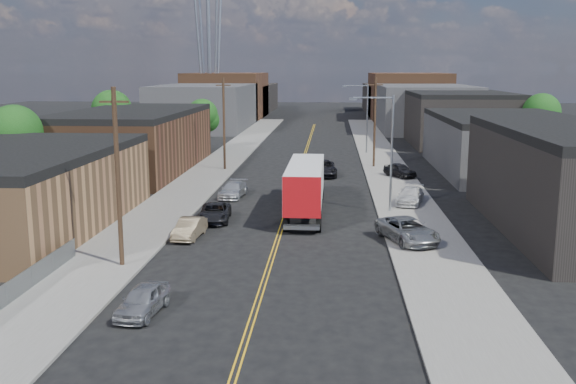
# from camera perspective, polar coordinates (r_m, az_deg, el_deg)

# --- Properties ---
(ground) EXTENTS (260.00, 260.00, 0.00)m
(ground) POSITION_cam_1_polar(r_m,az_deg,el_deg) (84.55, 1.54, 3.47)
(ground) COLOR black
(ground) RESTS_ON ground
(centerline) EXTENTS (0.32, 120.00, 0.01)m
(centerline) POSITION_cam_1_polar(r_m,az_deg,el_deg) (69.72, 1.03, 1.88)
(centerline) COLOR gold
(centerline) RESTS_ON ground
(sidewalk_left) EXTENTS (5.00, 140.00, 0.15)m
(sidewalk_left) POSITION_cam_1_polar(r_m,az_deg,el_deg) (70.81, -6.67, 2.01)
(sidewalk_left) COLOR slate
(sidewalk_left) RESTS_ON ground
(sidewalk_right) EXTENTS (5.00, 140.00, 0.15)m
(sidewalk_right) POSITION_cam_1_polar(r_m,az_deg,el_deg) (69.89, 8.84, 1.84)
(sidewalk_right) COLOR slate
(sidewalk_right) RESTS_ON ground
(warehouse_tan) EXTENTS (12.00, 22.00, 5.60)m
(warehouse_tan) POSITION_cam_1_polar(r_m,az_deg,el_deg) (47.64, -22.89, 0.21)
(warehouse_tan) COLOR #926943
(warehouse_tan) RESTS_ON ground
(warehouse_brown) EXTENTS (12.00, 26.00, 6.60)m
(warehouse_brown) POSITION_cam_1_polar(r_m,az_deg,el_deg) (71.48, -13.61, 4.47)
(warehouse_brown) COLOR #553522
(warehouse_brown) RESTS_ON ground
(industrial_right_b) EXTENTS (14.00, 24.00, 6.10)m
(industrial_right_b) POSITION_cam_1_polar(r_m,az_deg,el_deg) (72.64, 18.74, 4.10)
(industrial_right_b) COLOR #333335
(industrial_right_b) RESTS_ON ground
(industrial_right_c) EXTENTS (14.00, 22.00, 7.60)m
(industrial_right_c) POSITION_cam_1_polar(r_m,az_deg,el_deg) (97.82, 14.92, 6.36)
(industrial_right_c) COLOR black
(industrial_right_c) RESTS_ON ground
(skyline_left_a) EXTENTS (16.00, 30.00, 8.00)m
(skyline_left_a) POSITION_cam_1_polar(r_m,az_deg,el_deg) (121.26, -7.32, 7.54)
(skyline_left_a) COLOR #333335
(skyline_left_a) RESTS_ON ground
(skyline_right_a) EXTENTS (16.00, 30.00, 8.00)m
(skyline_right_a) POSITION_cam_1_polar(r_m,az_deg,el_deg) (120.13, 11.92, 7.36)
(skyline_right_a) COLOR #333335
(skyline_right_a) RESTS_ON ground
(skyline_left_b) EXTENTS (16.00, 26.00, 10.00)m
(skyline_left_b) POSITION_cam_1_polar(r_m,az_deg,el_deg) (145.79, -5.42, 8.53)
(skyline_left_b) COLOR #553522
(skyline_left_b) RESTS_ON ground
(skyline_right_b) EXTENTS (16.00, 26.00, 10.00)m
(skyline_right_b) POSITION_cam_1_polar(r_m,az_deg,el_deg) (144.85, 10.57, 8.38)
(skyline_right_b) COLOR #553522
(skyline_right_b) RESTS_ON ground
(skyline_left_c) EXTENTS (16.00, 40.00, 7.00)m
(skyline_left_c) POSITION_cam_1_polar(r_m,az_deg,el_deg) (165.61, -4.29, 8.30)
(skyline_left_c) COLOR black
(skyline_left_c) RESTS_ON ground
(skyline_right_c) EXTENTS (16.00, 40.00, 7.00)m
(skyline_right_c) POSITION_cam_1_polar(r_m,az_deg,el_deg) (164.78, 9.76, 8.17)
(skyline_right_c) COLOR black
(skyline_right_c) RESTS_ON ground
(streetlight_near) EXTENTS (3.39, 0.25, 9.00)m
(streetlight_near) POSITION_cam_1_polar(r_m,az_deg,el_deg) (49.27, 8.76, 4.24)
(streetlight_near) COLOR gray
(streetlight_near) RESTS_ON ground
(streetlight_far) EXTENTS (3.39, 0.25, 9.00)m
(streetlight_far) POSITION_cam_1_polar(r_m,az_deg,el_deg) (84.07, 6.78, 7.01)
(streetlight_far) COLOR gray
(streetlight_far) RESTS_ON ground
(utility_pole_left_near) EXTENTS (1.60, 0.26, 10.00)m
(utility_pole_left_near) POSITION_cam_1_polar(r_m,az_deg,el_deg) (36.18, -14.89, 1.32)
(utility_pole_left_near) COLOR black
(utility_pole_left_near) RESTS_ON ground
(utility_pole_left_far) EXTENTS (1.60, 0.26, 10.00)m
(utility_pole_left_far) POSITION_cam_1_polar(r_m,az_deg,el_deg) (69.99, -5.71, 6.10)
(utility_pole_left_far) COLOR black
(utility_pole_left_far) RESTS_ON ground
(utility_pole_right) EXTENTS (1.60, 0.26, 10.00)m
(utility_pole_right) POSITION_cam_1_polar(r_m,az_deg,el_deg) (72.17, 7.72, 6.20)
(utility_pole_right) COLOR black
(utility_pole_right) RESTS_ON ground
(chainlink_fence) EXTENTS (0.05, 16.00, 1.22)m
(chainlink_fence) POSITION_cam_1_polar(r_m,az_deg,el_deg) (32.74, -23.72, -8.35)
(chainlink_fence) COLOR slate
(chainlink_fence) RESTS_ON ground
(tree_left_near) EXTENTS (4.85, 4.76, 7.91)m
(tree_left_near) POSITION_cam_1_polar(r_m,az_deg,el_deg) (60.61, -23.04, 4.59)
(tree_left_near) COLOR black
(tree_left_near) RESTS_ON ground
(tree_left_mid) EXTENTS (5.10, 5.04, 8.37)m
(tree_left_mid) POSITION_cam_1_polar(r_m,az_deg,el_deg) (83.57, -15.34, 6.78)
(tree_left_mid) COLOR black
(tree_left_mid) RESTS_ON ground
(tree_left_far) EXTENTS (4.35, 4.20, 6.97)m
(tree_left_far) POSITION_cam_1_polar(r_m,az_deg,el_deg) (87.74, -7.58, 6.65)
(tree_left_far) COLOR black
(tree_left_far) RESTS_ON ground
(tree_right_far) EXTENTS (4.85, 4.76, 7.91)m
(tree_right_far) POSITION_cam_1_polar(r_m,az_deg,el_deg) (88.10, 21.62, 6.40)
(tree_right_far) COLOR black
(tree_right_far) RESTS_ON ground
(semi_truck) EXTENTS (2.60, 15.03, 3.93)m
(semi_truck) POSITION_cam_1_polar(r_m,az_deg,el_deg) (49.71, 1.62, 0.83)
(semi_truck) COLOR silver
(semi_truck) RESTS_ON ground
(car_left_a) EXTENTS (1.99, 4.02, 1.32)m
(car_left_a) POSITION_cam_1_polar(r_m,az_deg,el_deg) (30.09, -12.77, -9.35)
(car_left_a) COLOR #A4A6A9
(car_left_a) RESTS_ON ground
(car_left_b) EXTENTS (1.69, 4.06, 1.30)m
(car_left_b) POSITION_cam_1_polar(r_m,az_deg,el_deg) (42.55, -8.75, -3.21)
(car_left_b) COLOR #7E6D52
(car_left_b) RESTS_ON ground
(car_left_c) EXTENTS (2.53, 4.84, 1.30)m
(car_left_c) POSITION_cam_1_polar(r_m,az_deg,el_deg) (46.94, -6.54, -1.82)
(car_left_c) COLOR black
(car_left_c) RESTS_ON ground
(car_left_d) EXTENTS (2.28, 4.70, 1.32)m
(car_left_d) POSITION_cam_1_polar(r_m,az_deg,el_deg) (55.52, -4.90, 0.20)
(car_left_d) COLOR #B7B9BD
(car_left_d) RESTS_ON ground
(car_right_lot_a) EXTENTS (4.20, 5.85, 1.48)m
(car_right_lot_a) POSITION_cam_1_polar(r_m,az_deg,el_deg) (41.37, 10.57, -3.34)
(car_right_lot_a) COLOR gray
(car_right_lot_a) RESTS_ON sidewalk_right
(car_right_lot_b) EXTENTS (2.97, 4.86, 1.32)m
(car_right_lot_b) POSITION_cam_1_polar(r_m,az_deg,el_deg) (52.92, 10.81, -0.32)
(car_right_lot_b) COLOR silver
(car_right_lot_b) RESTS_ON sidewalk_right
(car_right_lot_c) EXTENTS (3.45, 4.36, 1.39)m
(car_right_lot_c) POSITION_cam_1_polar(r_m,az_deg,el_deg) (65.90, 9.91, 1.94)
(car_right_lot_c) COLOR black
(car_right_lot_c) RESTS_ON sidewalk_right
(car_ahead_truck) EXTENTS (3.07, 5.95, 1.61)m
(car_ahead_truck) POSITION_cam_1_polar(r_m,az_deg,el_deg) (66.55, 3.12, 2.13)
(car_ahead_truck) COLOR black
(car_ahead_truck) RESTS_ON ground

